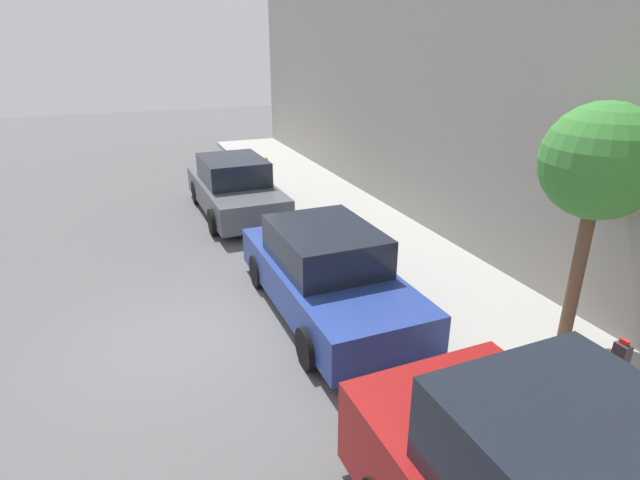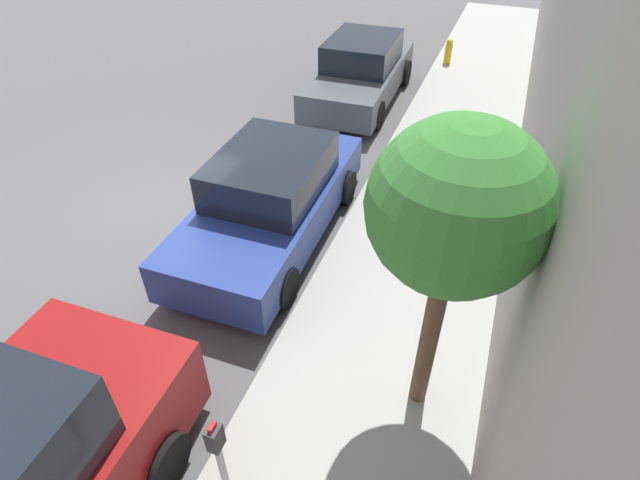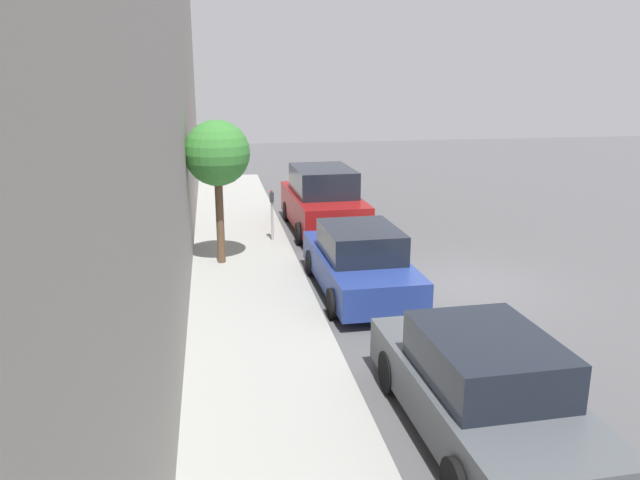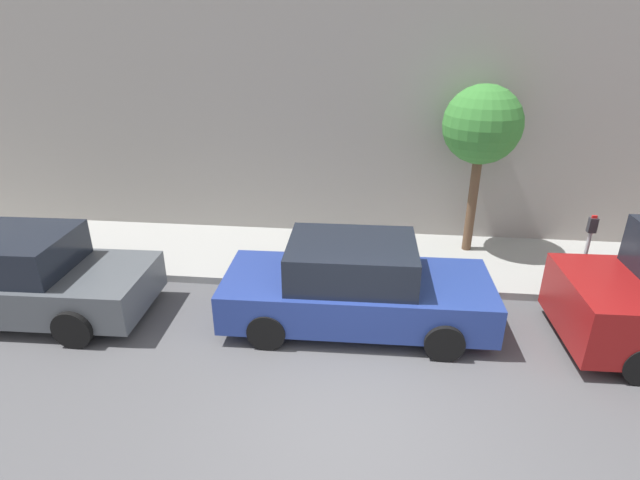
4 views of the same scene
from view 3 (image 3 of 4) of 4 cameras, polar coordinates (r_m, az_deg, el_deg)
name	(u,v)px [view 3 (image 3 of 4)]	position (r m, az deg, el deg)	size (l,w,h in m)	color
ground_plane	(459,286)	(14.95, 12.62, -4.11)	(60.00, 60.00, 0.00)	#515154
sidewalk	(252,295)	(13.86, -6.26, -5.04)	(2.67, 32.00, 0.15)	#9E9E99
parked_suv_nearest	(323,201)	(19.36, 0.26, 3.56)	(2.08, 4.85, 1.98)	maroon
parked_sedan_second	(359,262)	(13.96, 3.62, -2.01)	(1.92, 4.53, 1.54)	navy
parked_sedan_third	(482,389)	(8.89, 14.56, -13.07)	(1.92, 4.55, 1.54)	#4C5156
parking_meter_near	(272,210)	(17.72, -4.41, 2.77)	(0.11, 0.15, 1.45)	#ADADB2
street_tree	(217,155)	(15.46, -9.38, 7.72)	(1.60, 1.60, 3.57)	brown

